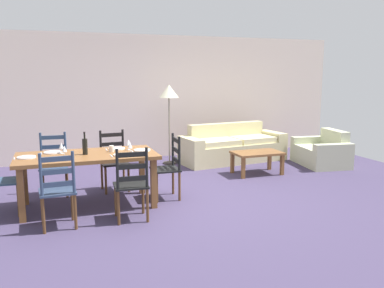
{
  "coord_description": "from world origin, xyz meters",
  "views": [
    {
      "loc": [
        -1.83,
        -5.57,
        1.84
      ],
      "look_at": [
        0.28,
        0.42,
        0.75
      ],
      "focal_mm": 37.91,
      "sensor_mm": 36.0,
      "label": 1
    }
  ],
  "objects_px": {
    "wine_glass_far_left": "(61,146)",
    "dining_chair_head_east": "(169,167)",
    "dining_chair_head_west": "(0,179)",
    "wine_glass_far_right": "(128,143)",
    "dining_table": "(87,160)",
    "wine_glass_near_left": "(65,149)",
    "wine_bottle": "(85,146)",
    "coffee_cup_primary": "(112,149)",
    "coffee_table": "(257,155)",
    "dining_chair_far_right": "(114,161)",
    "dining_chair_near_right": "(131,184)",
    "dining_chair_near_left": "(58,190)",
    "wine_glass_near_right": "(130,146)",
    "couch": "(232,148)",
    "standing_lamp": "(169,96)",
    "armchair_upholstered": "(323,153)",
    "dining_chair_far_left": "(54,164)"
  },
  "relations": [
    {
      "from": "dining_chair_far_right",
      "to": "standing_lamp",
      "type": "bearing_deg",
      "value": 48.66
    },
    {
      "from": "wine_glass_near_right",
      "to": "coffee_cup_primary",
      "type": "xyz_separation_m",
      "value": [
        -0.23,
        0.21,
        -0.07
      ]
    },
    {
      "from": "dining_chair_head_east",
      "to": "wine_glass_near_left",
      "type": "distance_m",
      "value": 1.53
    },
    {
      "from": "wine_glass_far_left",
      "to": "wine_glass_near_left",
      "type": "bearing_deg",
      "value": -83.54
    },
    {
      "from": "wine_glass_far_left",
      "to": "dining_chair_near_right",
      "type": "bearing_deg",
      "value": -49.49
    },
    {
      "from": "dining_chair_near_left",
      "to": "coffee_cup_primary",
      "type": "xyz_separation_m",
      "value": [
        0.77,
        0.81,
        0.32
      ]
    },
    {
      "from": "wine_glass_near_right",
      "to": "standing_lamp",
      "type": "distance_m",
      "value": 2.81
    },
    {
      "from": "couch",
      "to": "standing_lamp",
      "type": "bearing_deg",
      "value": 172.14
    },
    {
      "from": "dining_chair_head_east",
      "to": "wine_glass_far_left",
      "type": "xyz_separation_m",
      "value": [
        -1.5,
        0.16,
        0.38
      ]
    },
    {
      "from": "dining_chair_far_left",
      "to": "wine_glass_far_right",
      "type": "bearing_deg",
      "value": -31.44
    },
    {
      "from": "dining_chair_far_left",
      "to": "wine_glass_near_left",
      "type": "distance_m",
      "value": 0.98
    },
    {
      "from": "dining_chair_head_west",
      "to": "dining_chair_head_east",
      "type": "height_order",
      "value": "same"
    },
    {
      "from": "dining_chair_head_east",
      "to": "wine_bottle",
      "type": "height_order",
      "value": "wine_bottle"
    },
    {
      "from": "wine_glass_far_right",
      "to": "wine_glass_near_left",
      "type": "bearing_deg",
      "value": -164.5
    },
    {
      "from": "dining_chair_near_right",
      "to": "coffee_table",
      "type": "distance_m",
      "value": 3.17
    },
    {
      "from": "wine_glass_far_left",
      "to": "dining_chair_head_east",
      "type": "bearing_deg",
      "value": -6.08
    },
    {
      "from": "dining_chair_near_right",
      "to": "coffee_cup_primary",
      "type": "xyz_separation_m",
      "value": [
        -0.12,
        0.83,
        0.32
      ]
    },
    {
      "from": "wine_bottle",
      "to": "wine_glass_far_left",
      "type": "relative_size",
      "value": 1.96
    },
    {
      "from": "dining_chair_head_west",
      "to": "dining_table",
      "type": "bearing_deg",
      "value": -2.01
    },
    {
      "from": "coffee_cup_primary",
      "to": "armchair_upholstered",
      "type": "height_order",
      "value": "coffee_cup_primary"
    },
    {
      "from": "dining_table",
      "to": "standing_lamp",
      "type": "xyz_separation_m",
      "value": [
        1.86,
        2.3,
        0.75
      ]
    },
    {
      "from": "wine_glass_far_right",
      "to": "wine_glass_far_left",
      "type": "bearing_deg",
      "value": 177.99
    },
    {
      "from": "wine_glass_near_left",
      "to": "coffee_table",
      "type": "height_order",
      "value": "wine_glass_near_left"
    },
    {
      "from": "wine_glass_far_left",
      "to": "dining_chair_far_right",
      "type": "bearing_deg",
      "value": 35.45
    },
    {
      "from": "wine_glass_far_left",
      "to": "armchair_upholstered",
      "type": "bearing_deg",
      "value": 10.83
    },
    {
      "from": "coffee_cup_primary",
      "to": "armchair_upholstered",
      "type": "xyz_separation_m",
      "value": [
        4.48,
        1.08,
        -0.55
      ]
    },
    {
      "from": "dining_chair_far_left",
      "to": "dining_table",
      "type": "bearing_deg",
      "value": -60.0
    },
    {
      "from": "dining_chair_far_right",
      "to": "coffee_cup_primary",
      "type": "distance_m",
      "value": 0.75
    },
    {
      "from": "wine_glass_near_right",
      "to": "wine_glass_far_left",
      "type": "height_order",
      "value": "same"
    },
    {
      "from": "dining_chair_near_left",
      "to": "wine_glass_far_right",
      "type": "xyz_separation_m",
      "value": [
        1.02,
        0.87,
        0.38
      ]
    },
    {
      "from": "wine_glass_near_left",
      "to": "couch",
      "type": "distance_m",
      "value": 4.19
    },
    {
      "from": "wine_glass_far_right",
      "to": "dining_chair_far_right",
      "type": "bearing_deg",
      "value": 102.34
    },
    {
      "from": "dining_chair_far_right",
      "to": "wine_glass_far_left",
      "type": "relative_size",
      "value": 5.96
    },
    {
      "from": "wine_glass_near_right",
      "to": "wine_glass_near_left",
      "type": "bearing_deg",
      "value": 178.83
    },
    {
      "from": "dining_chair_head_west",
      "to": "wine_glass_far_right",
      "type": "relative_size",
      "value": 5.96
    },
    {
      "from": "dining_chair_far_left",
      "to": "dining_chair_far_right",
      "type": "height_order",
      "value": "same"
    },
    {
      "from": "wine_glass_far_right",
      "to": "coffee_cup_primary",
      "type": "distance_m",
      "value": 0.27
    },
    {
      "from": "coffee_cup_primary",
      "to": "wine_bottle",
      "type": "bearing_deg",
      "value": -168.09
    },
    {
      "from": "dining_chair_head_west",
      "to": "standing_lamp",
      "type": "relative_size",
      "value": 0.59
    },
    {
      "from": "dining_chair_far_left",
      "to": "standing_lamp",
      "type": "bearing_deg",
      "value": 33.8
    },
    {
      "from": "dining_chair_near_left",
      "to": "coffee_table",
      "type": "relative_size",
      "value": 1.07
    },
    {
      "from": "dining_chair_head_west",
      "to": "dining_chair_head_east",
      "type": "relative_size",
      "value": 1.0
    },
    {
      "from": "coffee_cup_primary",
      "to": "coffee_table",
      "type": "bearing_deg",
      "value": 16.68
    },
    {
      "from": "dining_chair_far_right",
      "to": "armchair_upholstered",
      "type": "xyz_separation_m",
      "value": [
        4.35,
        0.41,
        -0.23
      ]
    },
    {
      "from": "dining_chair_far_right",
      "to": "dining_table",
      "type": "bearing_deg",
      "value": -122.99
    },
    {
      "from": "dining_table",
      "to": "wine_glass_near_left",
      "type": "relative_size",
      "value": 11.8
    },
    {
      "from": "dining_table",
      "to": "couch",
      "type": "bearing_deg",
      "value": 33.5
    },
    {
      "from": "dining_table",
      "to": "wine_bottle",
      "type": "xyz_separation_m",
      "value": [
        -0.02,
        -0.02,
        0.2
      ]
    },
    {
      "from": "coffee_table",
      "to": "armchair_upholstered",
      "type": "bearing_deg",
      "value": 8.21
    },
    {
      "from": "wine_glass_far_right",
      "to": "dining_table",
      "type": "bearing_deg",
      "value": -168.39
    }
  ]
}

